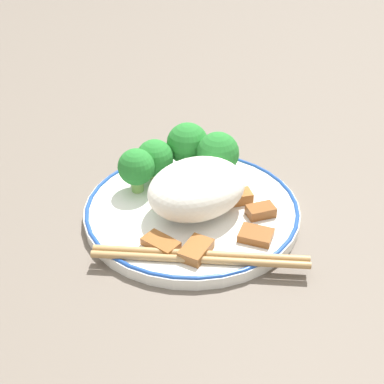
{
  "coord_description": "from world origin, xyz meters",
  "views": [
    {
      "loc": [
        -0.3,
        -0.41,
        0.38
      ],
      "look_at": [
        0.0,
        0.0,
        0.03
      ],
      "focal_mm": 50.0,
      "sensor_mm": 36.0,
      "label": 1
    }
  ],
  "objects_px": {
    "broccoli_mid_left": "(136,168)",
    "chopsticks": "(200,257)",
    "broccoli_back_right": "(157,158)",
    "broccoli_back_center": "(188,144)",
    "broccoli_back_left": "(218,154)",
    "plate": "(192,209)"
  },
  "relations": [
    {
      "from": "chopsticks",
      "to": "broccoli_back_left",
      "type": "bearing_deg",
      "value": 45.03
    },
    {
      "from": "broccoli_back_right",
      "to": "broccoli_mid_left",
      "type": "height_order",
      "value": "broccoli_mid_left"
    },
    {
      "from": "broccoli_back_center",
      "to": "chopsticks",
      "type": "height_order",
      "value": "broccoli_back_center"
    },
    {
      "from": "broccoli_mid_left",
      "to": "chopsticks",
      "type": "bearing_deg",
      "value": -96.0
    },
    {
      "from": "broccoli_back_center",
      "to": "chopsticks",
      "type": "distance_m",
      "value": 0.18
    },
    {
      "from": "broccoli_back_right",
      "to": "chopsticks",
      "type": "xyz_separation_m",
      "value": [
        -0.05,
        -0.16,
        -0.02
      ]
    },
    {
      "from": "chopsticks",
      "to": "plate",
      "type": "bearing_deg",
      "value": 58.61
    },
    {
      "from": "broccoli_back_left",
      "to": "broccoli_back_right",
      "type": "xyz_separation_m",
      "value": [
        -0.06,
        0.05,
        -0.01
      ]
    },
    {
      "from": "broccoli_back_left",
      "to": "chopsticks",
      "type": "bearing_deg",
      "value": -134.97
    },
    {
      "from": "broccoli_back_left",
      "to": "chopsticks",
      "type": "relative_size",
      "value": 0.35
    },
    {
      "from": "broccoli_back_center",
      "to": "broccoli_back_right",
      "type": "height_order",
      "value": "broccoli_back_center"
    },
    {
      "from": "plate",
      "to": "chopsticks",
      "type": "height_order",
      "value": "chopsticks"
    },
    {
      "from": "broccoli_mid_left",
      "to": "chopsticks",
      "type": "xyz_separation_m",
      "value": [
        -0.02,
        -0.15,
        -0.03
      ]
    },
    {
      "from": "broccoli_back_left",
      "to": "broccoli_mid_left",
      "type": "bearing_deg",
      "value": 159.72
    },
    {
      "from": "plate",
      "to": "broccoli_mid_left",
      "type": "bearing_deg",
      "value": 117.04
    },
    {
      "from": "chopsticks",
      "to": "broccoli_back_center",
      "type": "bearing_deg",
      "value": 58.04
    },
    {
      "from": "broccoli_back_center",
      "to": "plate",
      "type": "bearing_deg",
      "value": -122.6
    },
    {
      "from": "broccoli_back_center",
      "to": "chopsticks",
      "type": "relative_size",
      "value": 0.35
    },
    {
      "from": "plate",
      "to": "broccoli_mid_left",
      "type": "relative_size",
      "value": 4.52
    },
    {
      "from": "broccoli_back_left",
      "to": "broccoli_back_right",
      "type": "relative_size",
      "value": 1.21
    },
    {
      "from": "broccoli_back_center",
      "to": "broccoli_mid_left",
      "type": "distance_m",
      "value": 0.08
    },
    {
      "from": "broccoli_mid_left",
      "to": "chopsticks",
      "type": "distance_m",
      "value": 0.15
    }
  ]
}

